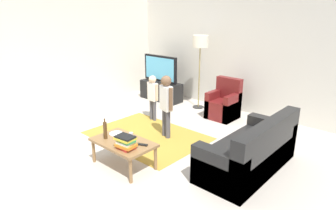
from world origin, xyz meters
The scene contains 17 objects.
ground centered at (0.00, 0.00, 0.00)m, with size 7.80×7.80×0.00m, color beige.
wall_back centered at (0.00, 3.00, 1.35)m, with size 6.00×0.12×2.70m, color silver.
wall_left centered at (-3.00, 0.00, 1.35)m, with size 0.12×6.00×2.70m, color silver.
area_rug centered at (-0.34, 0.37, 0.00)m, with size 2.20×1.60×0.01m, color #B28C33.
tv_stand centered at (-1.80, 2.30, 0.24)m, with size 1.20×0.44×0.50m.
tv centered at (-1.80, 2.28, 0.85)m, with size 1.10×0.28×0.71m.
couch centered at (1.79, 0.53, 0.29)m, with size 0.80×1.80×0.86m.
armchair centered at (0.21, 2.26, 0.30)m, with size 0.60×0.60×0.90m.
floor_lamp centered at (-0.65, 2.45, 1.54)m, with size 0.36×0.36×1.78m.
child_near_tv centered at (-0.87, 1.06, 0.61)m, with size 0.34×0.16×1.01m.
child_center centered at (-0.03, 0.59, 0.73)m, with size 0.39×0.21×1.21m.
coffee_table centered at (0.23, -0.68, 0.37)m, with size 1.00×0.60×0.42m.
book_stack centered at (0.44, -0.80, 0.52)m, with size 0.32×0.25×0.19m.
bottle centered at (-0.05, -0.80, 0.56)m, with size 0.06×0.06×0.33m.
tv_remote centered at (0.55, -0.58, 0.43)m, with size 0.17×0.05×0.02m, color black.
soda_can centered at (0.28, -0.56, 0.48)m, with size 0.07×0.07×0.12m, color silver.
plate centered at (-0.07, -0.58, 0.43)m, with size 0.22×0.22×0.02m.
Camera 1 is at (3.52, -3.28, 2.35)m, focal length 31.51 mm.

